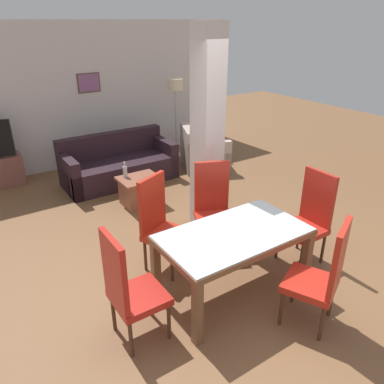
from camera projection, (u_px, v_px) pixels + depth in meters
The scene contains 14 objects.
ground_plane at pixel (231, 291), 4.09m from camera, with size 18.00×18.00×0.00m, color brown.
back_wall at pixel (76, 97), 7.13m from camera, with size 7.20×0.09×2.70m.
divider_pillar at pixel (207, 133), 4.91m from camera, with size 0.31×0.37×2.70m.
dining_table at pixel (233, 246), 3.84m from camera, with size 1.52×0.86×0.75m.
dining_chair_near_right at pixel (322, 274), 3.42m from camera, with size 0.61×0.61×1.13m.
dining_chair_head_right at pixel (309, 216), 4.43m from camera, with size 0.46×0.46×1.13m.
dining_chair_far_left at pixel (160, 222), 4.30m from camera, with size 0.61×0.61×1.13m.
dining_chair_head_left at pixel (128, 287), 3.25m from camera, with size 0.46×0.46×1.13m.
dining_chair_far_right at pixel (213, 205), 4.68m from camera, with size 0.61×0.61×1.13m.
sofa at pixel (119, 166), 6.77m from camera, with size 1.97×0.87×0.84m.
armchair at pixel (203, 153), 7.44m from camera, with size 1.15×1.18×0.81m.
coffee_table at pixel (140, 190), 5.94m from camera, with size 0.63×0.51×0.45m.
bottle at pixel (125, 171), 5.84m from camera, with size 0.07×0.07×0.25m.
floor_lamp at pixel (175, 92), 7.62m from camera, with size 0.31×0.31×1.62m.
Camera 1 is at (-2.16, -2.47, 2.71)m, focal length 35.00 mm.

